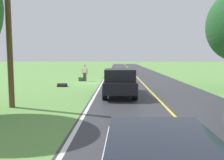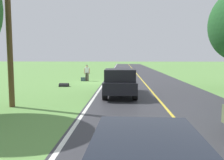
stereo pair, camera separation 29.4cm
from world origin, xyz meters
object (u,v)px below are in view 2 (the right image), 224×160
(hitchhiker_walking, at_px, (87,72))
(utility_pole_roadside, at_px, (9,28))
(pickup_truck_passing, at_px, (120,81))
(suitcase_carried, at_px, (83,79))

(hitchhiker_walking, xyz_separation_m, utility_pole_roadside, (1.98, 12.88, 3.05))
(hitchhiker_walking, distance_m, utility_pole_roadside, 13.39)
(hitchhiker_walking, xyz_separation_m, pickup_truck_passing, (-3.58, 9.29, -0.01))
(utility_pole_roadside, bearing_deg, pickup_truck_passing, -147.13)
(hitchhiker_walking, height_order, pickup_truck_passing, pickup_truck_passing)
(pickup_truck_passing, xyz_separation_m, utility_pole_roadside, (5.56, 3.59, 3.06))
(hitchhiker_walking, xyz_separation_m, suitcase_carried, (0.42, 0.07, -0.78))
(pickup_truck_passing, bearing_deg, hitchhiker_walking, -68.90)
(hitchhiker_walking, relative_size, utility_pole_roadside, 0.22)
(hitchhiker_walking, height_order, suitcase_carried, hitchhiker_walking)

